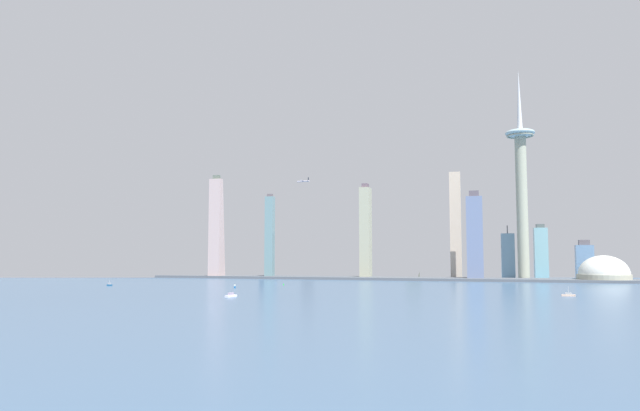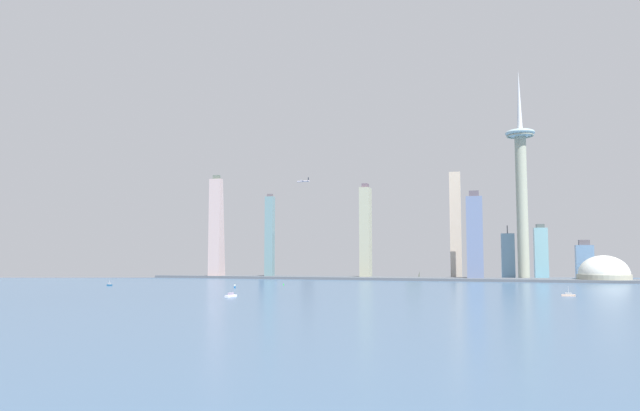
# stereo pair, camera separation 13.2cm
# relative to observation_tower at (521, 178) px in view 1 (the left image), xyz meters

# --- Properties ---
(ground_plane) EXTENTS (6000.00, 6000.00, 0.00)m
(ground_plane) POSITION_rel_observation_tower_xyz_m (-266.53, -540.60, -160.66)
(ground_plane) COLOR #416081
(waterfront_pier) EXTENTS (961.99, 59.77, 3.95)m
(waterfront_pier) POSITION_rel_observation_tower_xyz_m (-266.53, -38.37, -158.69)
(waterfront_pier) COLOR #535A62
(waterfront_pier) RESTS_ON ground
(observation_tower) EXTENTS (45.79, 45.79, 335.11)m
(observation_tower) POSITION_rel_observation_tower_xyz_m (0.00, 0.00, 0.00)
(observation_tower) COLOR #9EA38E
(observation_tower) RESTS_ON ground
(stadium_dome) EXTENTS (73.94, 73.94, 55.10)m
(stadium_dome) POSITION_rel_observation_tower_xyz_m (108.09, -29.61, -150.57)
(stadium_dome) COLOR #A6A58F
(stadium_dome) RESTS_ON ground
(skyscraper_0) EXTENTS (20.34, 25.78, 175.65)m
(skyscraper_0) POSITION_rel_observation_tower_xyz_m (-499.29, -48.65, -75.02)
(skyscraper_0) COLOR #C1A7A5
(skyscraper_0) RESTS_ON ground
(skyscraper_1) EXTENTS (26.30, 14.07, 62.68)m
(skyscraper_1) POSITION_rel_observation_tower_xyz_m (92.00, 28.79, -131.82)
(skyscraper_1) COLOR #5E82AA
(skyscraper_1) RESTS_ON ground
(skyscraper_2) EXTENTS (27.28, 13.49, 52.89)m
(skyscraper_2) POSITION_rel_observation_tower_xyz_m (-421.03, -8.80, -134.22)
(skyscraper_2) COLOR #567B9D
(skyscraper_2) RESTS_ON ground
(skyscraper_3) EXTENTS (23.04, 21.34, 51.91)m
(skyscraper_3) POSITION_rel_observation_tower_xyz_m (-178.08, 65.01, -136.19)
(skyscraper_3) COLOR #666858
(skyscraper_3) RESTS_ON ground
(skyscraper_4) EXTENTS (17.89, 13.13, 176.61)m
(skyscraper_4) POSITION_rel_observation_tower_xyz_m (-103.52, 26.15, -72.36)
(skyscraper_4) COLOR beige
(skyscraper_4) RESTS_ON ground
(skyscraper_5) EXTENTS (20.78, 19.60, 86.73)m
(skyscraper_5) POSITION_rel_observation_tower_xyz_m (-21.89, 30.49, -123.74)
(skyscraper_5) COLOR #7AA1B8
(skyscraper_5) RESTS_ON ground
(skyscraper_6) EXTENTS (20.69, 24.06, 88.80)m
(skyscraper_6) POSITION_rel_observation_tower_xyz_m (29.22, 40.50, -118.18)
(skyscraper_6) COLOR #7CB2BE
(skyscraper_6) RESTS_ON ground
(skyscraper_7) EXTENTS (15.38, 25.78, 79.17)m
(skyscraper_7) POSITION_rel_observation_tower_xyz_m (-361.79, 32.84, -121.08)
(skyscraper_7) COLOR #665D5B
(skyscraper_7) RESTS_ON ground
(skyscraper_8) EXTENTS (24.54, 18.18, 138.30)m
(skyscraper_8) POSITION_rel_observation_tower_xyz_m (-72.36, -33.42, -94.28)
(skyscraper_8) COLOR slate
(skyscraper_8) RESTS_ON ground
(skyscraper_9) EXTENTS (16.07, 27.82, 156.63)m
(skyscraper_9) POSITION_rel_observation_tower_xyz_m (-246.36, -18.14, -84.48)
(skyscraper_9) COLOR #A5A78C
(skyscraper_9) RESTS_ON ground
(skyscraper_10) EXTENTS (13.98, 12.53, 141.86)m
(skyscraper_10) POSITION_rel_observation_tower_xyz_m (-406.17, -40.80, -91.18)
(skyscraper_10) COLOR gray
(skyscraper_10) RESTS_ON ground
(boat_0) EXTENTS (7.14, 3.10, 6.77)m
(boat_0) POSITION_rel_observation_tower_xyz_m (-523.22, -310.15, -159.28)
(boat_0) COLOR #1E5380
(boat_0) RESTS_ON ground
(boat_1) EXTENTS (7.04, 14.64, 4.16)m
(boat_1) POSITION_rel_observation_tower_xyz_m (-292.62, -445.63, -159.15)
(boat_1) COLOR white
(boat_1) RESTS_ON ground
(boat_2) EXTENTS (12.69, 4.36, 9.85)m
(boat_2) POSITION_rel_observation_tower_xyz_m (18.52, -348.05, -159.35)
(boat_2) COLOR beige
(boat_2) RESTS_ON ground
(boat_3) EXTENTS (4.28, 6.33, 4.10)m
(boat_3) POSITION_rel_observation_tower_xyz_m (-349.32, -309.37, -159.13)
(boat_3) COLOR #114E8F
(boat_3) RESTS_ON ground
(channel_buoy_0) EXTENTS (1.87, 1.87, 2.66)m
(channel_buoy_0) POSITION_rel_observation_tower_xyz_m (-312.90, -235.90, -159.33)
(channel_buoy_0) COLOR green
(channel_buoy_0) RESTS_ON ground
(airplane) EXTENTS (23.38, 20.44, 7.24)m
(airplane) POSITION_rel_observation_tower_xyz_m (-342.34, -57.01, -1.00)
(airplane) COLOR #B7B0BE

